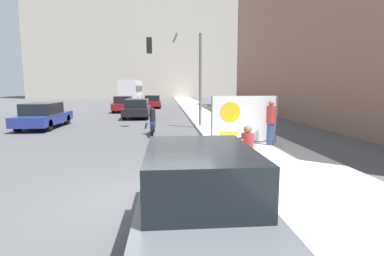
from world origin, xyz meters
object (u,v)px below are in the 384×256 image
object	(u,v)px
car_on_road_nearest	(43,115)
car_on_road_midblock	(137,108)
seated_protester	(247,146)
protest_banner	(244,118)
city_bus_on_road	(131,90)
jogger_on_sidewalk	(271,122)
car_on_road_distant	(124,104)
traffic_light_pole	(180,63)
parked_car_curbside	(199,197)
motorcycle_on_road	(153,123)
car_on_road_far_lane	(153,102)

from	to	relation	value
car_on_road_nearest	car_on_road_midblock	world-z (taller)	car_on_road_nearest
seated_protester	protest_banner	xyz separation A→B (m)	(0.88, 3.75, 0.35)
protest_banner	city_bus_on_road	world-z (taller)	city_bus_on_road
protest_banner	car_on_road_midblock	distance (m)	12.85
car_on_road_nearest	jogger_on_sidewalk	bearing A→B (deg)	-31.89
seated_protester	jogger_on_sidewalk	distance (m)	3.76
car_on_road_distant	city_bus_on_road	xyz separation A→B (m)	(-1.35, 18.99, 1.19)
car_on_road_midblock	car_on_road_distant	distance (m)	6.01
traffic_light_pole	parked_car_curbside	world-z (taller)	traffic_light_pole
car_on_road_nearest	car_on_road_midblock	bearing A→B (deg)	47.81
seated_protester	car_on_road_nearest	xyz separation A→B (m)	(-9.20, 10.14, -0.06)
car_on_road_midblock	traffic_light_pole	bearing A→B (deg)	-63.78
seated_protester	traffic_light_pole	xyz separation A→B (m)	(-1.32, 9.31, 2.89)
protest_banner	car_on_road_nearest	bearing A→B (deg)	147.64
seated_protester	car_on_road_nearest	size ratio (longest dim) A/B	0.25
jogger_on_sidewalk	motorcycle_on_road	world-z (taller)	jogger_on_sidewalk
traffic_light_pole	city_bus_on_road	xyz separation A→B (m)	(-6.20, 30.89, -1.74)
seated_protester	car_on_road_nearest	distance (m)	13.69
protest_banner	city_bus_on_road	size ratio (longest dim) A/B	0.22
jogger_on_sidewalk	car_on_road_nearest	size ratio (longest dim) A/B	0.36
traffic_light_pole	car_on_road_distant	world-z (taller)	traffic_light_pole
car_on_road_distant	car_on_road_far_lane	size ratio (longest dim) A/B	0.90
parked_car_curbside	car_on_road_far_lane	distance (m)	30.28
seated_protester	parked_car_curbside	distance (m)	3.90
jogger_on_sidewalk	car_on_road_nearest	distance (m)	12.97
jogger_on_sidewalk	city_bus_on_road	bearing A→B (deg)	-94.95
car_on_road_midblock	car_on_road_nearest	bearing A→B (deg)	-132.19
traffic_light_pole	city_bus_on_road	bearing A→B (deg)	101.35
jogger_on_sidewalk	protest_banner	world-z (taller)	protest_banner
car_on_road_nearest	car_on_road_distant	world-z (taller)	car_on_road_distant
car_on_road_nearest	motorcycle_on_road	bearing A→B (deg)	-25.25
traffic_light_pole	parked_car_curbside	distance (m)	13.15
car_on_road_distant	city_bus_on_road	world-z (taller)	city_bus_on_road
jogger_on_sidewalk	seated_protester	bearing A→B (deg)	42.09
seated_protester	motorcycle_on_road	bearing A→B (deg)	105.87
car_on_road_nearest	city_bus_on_road	xyz separation A→B (m)	(1.68, 30.06, 1.20)
traffic_light_pole	motorcycle_on_road	distance (m)	4.08
car_on_road_nearest	car_on_road_distant	distance (m)	11.48
jogger_on_sidewalk	car_on_road_midblock	distance (m)	13.66
car_on_road_nearest	car_on_road_far_lane	xyz separation A→B (m)	(5.55, 16.57, -0.01)
car_on_road_nearest	car_on_road_midblock	distance (m)	7.21
protest_banner	car_on_road_midblock	xyz separation A→B (m)	(-5.24, 11.73, -0.41)
traffic_light_pole	car_on_road_midblock	size ratio (longest dim) A/B	1.15
car_on_road_midblock	car_on_road_far_lane	distance (m)	11.25
seated_protester	parked_car_curbside	xyz separation A→B (m)	(-1.70, -3.51, -0.04)
seated_protester	car_on_road_far_lane	world-z (taller)	car_on_road_far_lane
car_on_road_distant	jogger_on_sidewalk	bearing A→B (deg)	-66.00
jogger_on_sidewalk	motorcycle_on_road	xyz separation A→B (m)	(-4.63, 3.84, -0.46)
city_bus_on_road	seated_protester	bearing A→B (deg)	-79.40
traffic_light_pole	car_on_road_far_lane	bearing A→B (deg)	97.63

